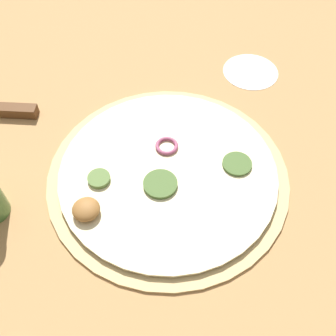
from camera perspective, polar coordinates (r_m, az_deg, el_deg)
The scene contains 3 objects.
ground_plane at distance 0.58m, azimuth 0.00°, elevation -1.09°, with size 3.00×3.00×0.00m, color tan.
pizza at distance 0.58m, azimuth -0.18°, elevation -0.81°, with size 0.35×0.35×0.03m.
flour_patch at distance 0.76m, azimuth 11.89°, elevation 13.55°, with size 0.10×0.10×0.00m.
Camera 1 is at (-0.34, 0.01, 0.48)m, focal length 42.00 mm.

